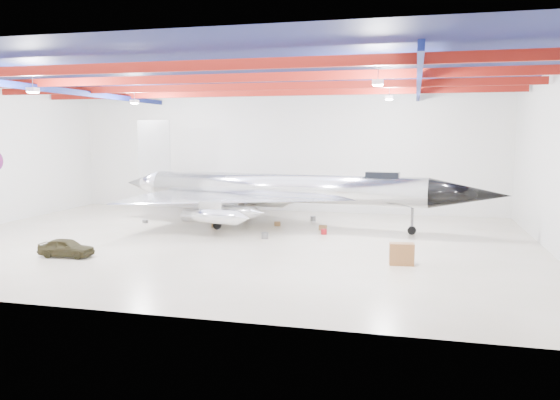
# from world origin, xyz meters

# --- Properties ---
(floor) EXTENTS (40.00, 40.00, 0.00)m
(floor) POSITION_xyz_m (0.00, 0.00, 0.00)
(floor) COLOR #BEB597
(floor) RESTS_ON ground
(wall_back) EXTENTS (40.00, 0.00, 40.00)m
(wall_back) POSITION_xyz_m (0.00, 15.00, 5.50)
(wall_back) COLOR silver
(wall_back) RESTS_ON floor
(ceiling) EXTENTS (40.00, 40.00, 0.00)m
(ceiling) POSITION_xyz_m (0.00, 0.00, 11.00)
(ceiling) COLOR #0A0F38
(ceiling) RESTS_ON wall_back
(ceiling_structure) EXTENTS (39.50, 29.50, 1.08)m
(ceiling_structure) POSITION_xyz_m (0.00, 0.00, 10.32)
(ceiling_structure) COLOR maroon
(ceiling_structure) RESTS_ON ceiling
(jet_aircraft) EXTENTS (30.23, 18.83, 8.24)m
(jet_aircraft) POSITION_xyz_m (2.13, 6.22, 2.70)
(jet_aircraft) COLOR silver
(jet_aircraft) RESTS_ON floor
(jeep) EXTENTS (3.28, 1.45, 1.10)m
(jeep) POSITION_xyz_m (-7.69, -6.80, 0.55)
(jeep) COLOR #322E19
(jeep) RESTS_ON floor
(desk) EXTENTS (1.39, 0.80, 1.21)m
(desk) POSITION_xyz_m (11.35, -4.15, 0.60)
(desk) COLOR brown
(desk) RESTS_ON floor
(crate_ply) EXTENTS (0.66, 0.60, 0.37)m
(crate_ply) POSITION_xyz_m (-2.91, 4.93, 0.19)
(crate_ply) COLOR olive
(crate_ply) RESTS_ON floor
(toolbox_red) EXTENTS (0.46, 0.38, 0.30)m
(toolbox_red) POSITION_xyz_m (-3.63, 8.70, 0.15)
(toolbox_red) COLOR maroon
(toolbox_red) RESTS_ON floor
(engine_drum) EXTENTS (0.52, 0.52, 0.42)m
(engine_drum) POSITION_xyz_m (2.09, 1.28, 0.21)
(engine_drum) COLOR #59595B
(engine_drum) RESTS_ON floor
(parts_bin) EXTENTS (0.56, 0.47, 0.36)m
(parts_bin) POSITION_xyz_m (5.38, 5.59, 0.18)
(parts_bin) COLOR olive
(parts_bin) RESTS_ON floor
(crate_small) EXTENTS (0.44, 0.39, 0.25)m
(crate_small) POSITION_xyz_m (-9.02, 5.32, 0.13)
(crate_small) COLOR #59595B
(crate_small) RESTS_ON floor
(tool_chest) EXTENTS (0.50, 0.50, 0.39)m
(tool_chest) POSITION_xyz_m (5.75, 3.86, 0.19)
(tool_chest) COLOR maroon
(tool_chest) RESTS_ON floor
(oil_barrel) EXTENTS (0.56, 0.50, 0.33)m
(oil_barrel) POSITION_xyz_m (1.64, 6.56, 0.17)
(oil_barrel) COLOR olive
(oil_barrel) RESTS_ON floor
(spares_box) EXTENTS (0.55, 0.55, 0.40)m
(spares_box) POSITION_xyz_m (3.91, 9.56, 0.20)
(spares_box) COLOR #59595B
(spares_box) RESTS_ON floor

